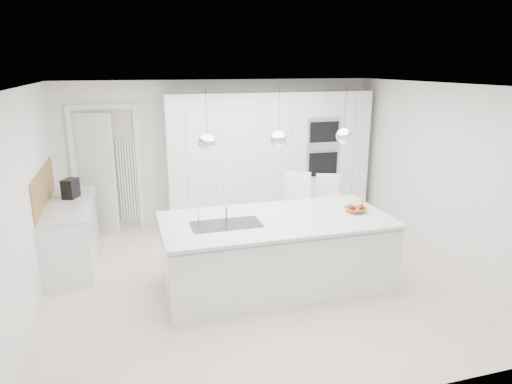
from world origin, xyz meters
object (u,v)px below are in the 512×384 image
object	(u,v)px
fruit_bowl	(356,210)
bar_stool_right	(330,212)
espresso_machine	(70,188)
bar_stool_left	(301,215)
island_base	(277,255)

from	to	relation	value
fruit_bowl	bar_stool_right	world-z (taller)	bar_stool_right
espresso_machine	bar_stool_left	world-z (taller)	bar_stool_left
fruit_bowl	island_base	bearing A→B (deg)	179.68
bar_stool_right	fruit_bowl	bearing A→B (deg)	-79.35
espresso_machine	fruit_bowl	bearing A→B (deg)	-4.81
bar_stool_left	bar_stool_right	bearing A→B (deg)	36.03
fruit_bowl	bar_stool_right	xyz separation A→B (m)	(0.14, 1.01, -0.37)
bar_stool_right	espresso_machine	bearing A→B (deg)	-172.90
island_base	espresso_machine	size ratio (longest dim) A/B	10.13
bar_stool_left	fruit_bowl	bearing A→B (deg)	-42.32
fruit_bowl	espresso_machine	xyz separation A→B (m)	(-3.60, 1.75, 0.10)
island_base	bar_stool_right	size ratio (longest dim) A/B	2.48
espresso_machine	bar_stool_right	distance (m)	3.84
bar_stool_right	island_base	bearing A→B (deg)	-121.94
bar_stool_left	bar_stool_right	xyz separation A→B (m)	(0.54, 0.12, -0.04)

